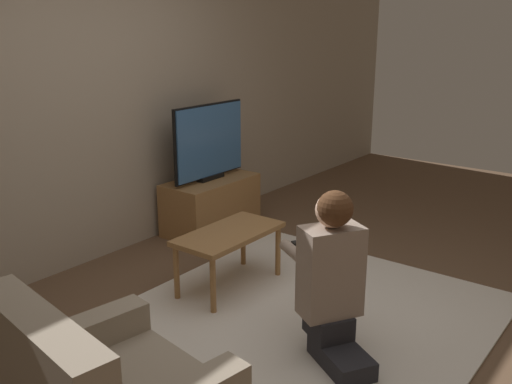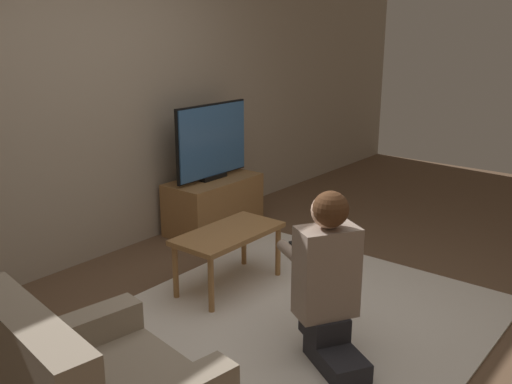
{
  "view_description": "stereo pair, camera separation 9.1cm",
  "coord_description": "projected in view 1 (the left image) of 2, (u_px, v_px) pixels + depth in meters",
  "views": [
    {
      "loc": [
        -2.64,
        -1.78,
        1.86
      ],
      "look_at": [
        0.53,
        0.64,
        0.68
      ],
      "focal_mm": 40.0,
      "sensor_mm": 36.0,
      "label": 1
    },
    {
      "loc": [
        -2.59,
        -1.85,
        1.86
      ],
      "look_at": [
        0.53,
        0.64,
        0.68
      ],
      "focal_mm": 40.0,
      "sensor_mm": 36.0,
      "label": 2
    }
  ],
  "objects": [
    {
      "name": "ground_plane",
      "position": [
        286.0,
        331.0,
        3.58
      ],
      "size": [
        10.0,
        10.0,
        0.0
      ],
      "primitive_type": "plane",
      "color": "brown"
    },
    {
      "name": "coffee_table",
      "position": [
        229.0,
        239.0,
        4.07
      ],
      "size": [
        0.82,
        0.42,
        0.44
      ],
      "color": "olive",
      "rests_on": "ground_plane"
    },
    {
      "name": "wall_back",
      "position": [
        79.0,
        100.0,
        4.33
      ],
      "size": [
        10.0,
        0.06,
        2.6
      ],
      "color": "tan",
      "rests_on": "ground_plane"
    },
    {
      "name": "tv_stand",
      "position": [
        211.0,
        204.0,
        5.3
      ],
      "size": [
        0.91,
        0.47,
        0.49
      ],
      "color": "olive",
      "rests_on": "ground_plane"
    },
    {
      "name": "person_kneeling",
      "position": [
        332.0,
        275.0,
        3.18
      ],
      "size": [
        0.61,
        0.78,
        0.99
      ],
      "rotation": [
        0.0,
        0.0,
        2.6
      ],
      "color": "#232328",
      "rests_on": "rug"
    },
    {
      "name": "rug",
      "position": [
        286.0,
        330.0,
        3.58
      ],
      "size": [
        2.79,
        2.18,
        0.02
      ],
      "color": "silver",
      "rests_on": "ground_plane"
    },
    {
      "name": "tv",
      "position": [
        209.0,
        142.0,
        5.13
      ],
      "size": [
        0.87,
        0.08,
        0.69
      ],
      "color": "black",
      "rests_on": "tv_stand"
    }
  ]
}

